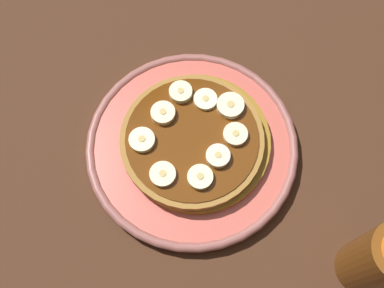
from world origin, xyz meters
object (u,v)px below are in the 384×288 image
banana_slice_3 (200,177)px  banana_slice_6 (205,100)px  banana_slice_2 (230,106)px  banana_slice_1 (163,174)px  plate (192,146)px  banana_slice_7 (181,92)px  pancake_stack (195,141)px  syrup_bottle (384,259)px  banana_slice_0 (163,113)px  banana_slice_8 (142,140)px  banana_slice_4 (235,135)px  banana_slice_5 (218,156)px

banana_slice_3 → banana_slice_6: banana_slice_3 is taller
banana_slice_2 → banana_slice_1: bearing=-69.2°
plate → banana_slice_7: (-5.71, 1.36, 3.11)cm
pancake_stack → banana_slice_1: (2.51, -5.32, 1.39)cm
plate → syrup_bottle: size_ratio=1.66×
banana_slice_0 → syrup_bottle: bearing=25.8°
pancake_stack → banana_slice_0: 4.94cm
pancake_stack → banana_slice_8: bearing=-111.9°
banana_slice_1 → syrup_bottle: syrup_bottle is taller
banana_slice_7 → syrup_bottle: (26.86, 9.16, 2.75)cm
pancake_stack → banana_slice_6: (-3.67, 3.21, 1.32)cm
banana_slice_2 → banana_slice_4: bearing=-19.4°
banana_slice_0 → syrup_bottle: size_ratio=0.19×
banana_slice_2 → banana_slice_4: (3.48, -1.22, -0.07)cm
banana_slice_8 → syrup_bottle: bearing=34.1°
banana_slice_7 → syrup_bottle: 28.51cm
banana_slice_3 → banana_slice_6: 9.74cm
plate → banana_slice_2: banana_slice_2 is taller
plate → syrup_bottle: bearing=26.4°
banana_slice_1 → banana_slice_8: same height
banana_slice_0 → banana_slice_2: 7.97cm
pancake_stack → banana_slice_8: 6.28cm
banana_slice_3 → banana_slice_6: bearing=149.3°
banana_slice_7 → banana_slice_8: same height
plate → banana_slice_4: (2.00, 4.58, 3.06)cm
banana_slice_2 → banana_slice_7: size_ratio=1.16×
plate → banana_slice_5: bearing=23.6°
banana_slice_4 → syrup_bottle: (19.15, 5.94, 2.81)cm
banana_slice_4 → banana_slice_8: (-4.19, -9.89, 0.01)cm
banana_slice_0 → banana_slice_7: same height
plate → banana_slice_3: bearing=-16.2°
banana_slice_2 → syrup_bottle: size_ratio=0.21×
banana_slice_4 → banana_slice_8: same height
plate → banana_slice_5: 4.94cm
banana_slice_8 → syrup_bottle: size_ratio=0.20×
banana_slice_7 → banana_slice_3: bearing=-14.7°
banana_slice_1 → banana_slice_7: (-8.31, 6.32, 0.07)cm
pancake_stack → banana_slice_4: banana_slice_4 is taller
banana_slice_5 → syrup_bottle: 20.01cm
plate → banana_slice_4: bearing=66.4°
banana_slice_1 → banana_slice_7: size_ratio=1.06×
banana_slice_3 → banana_slice_4: 6.59cm
banana_slice_2 → banana_slice_6: bearing=-133.5°
banana_slice_2 → banana_slice_3: same height
banana_slice_5 → banana_slice_6: 7.37cm
pancake_stack → syrup_bottle: bearing=25.7°
banana_slice_6 → pancake_stack: bearing=-41.2°
banana_slice_3 → banana_slice_7: (-10.50, 2.76, 0.02)cm
plate → banana_slice_6: size_ratio=9.06×
plate → banana_slice_8: 6.51cm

